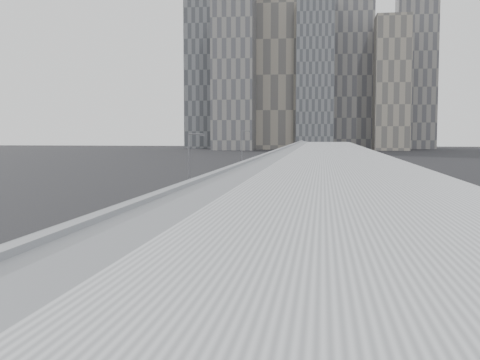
% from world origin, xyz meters
% --- Properties ---
extents(sidewalk, '(10.00, 170.00, 0.12)m').
position_xyz_m(sidewalk, '(9.00, 55.00, 0.06)').
color(sidewalk, gray).
rests_on(sidewalk, ground).
extents(lane_line, '(0.12, 160.00, 0.02)m').
position_xyz_m(lane_line, '(-1.50, 55.00, 0.01)').
color(lane_line, gold).
rests_on(lane_line, ground).
extents(depot, '(12.45, 160.40, 7.20)m').
position_xyz_m(depot, '(12.99, 55.00, 3.51)').
color(depot, gray).
rests_on(depot, ground).
extents(skyline, '(145.00, 64.00, 120.00)m').
position_xyz_m(skyline, '(-2.90, 324.16, 50.85)').
color(skyline, slate).
rests_on(skyline, ground).
extents(bus_0, '(3.87, 13.06, 3.76)m').
position_xyz_m(bus_0, '(2.31, 4.49, 1.59)').
color(bus_0, '#9CA0A6').
rests_on(bus_0, ground).
extents(bus_1, '(3.27, 13.94, 4.05)m').
position_xyz_m(bus_1, '(2.47, 19.65, 1.71)').
color(bus_1, black).
rests_on(bus_1, ground).
extents(bus_2, '(3.15, 12.10, 3.50)m').
position_xyz_m(bus_2, '(1.65, 33.19, 1.48)').
color(bus_2, '#BABABC').
rests_on(bus_2, ground).
extents(bus_3, '(3.22, 12.49, 3.61)m').
position_xyz_m(bus_3, '(2.42, 49.91, 1.52)').
color(bus_3, gray).
rests_on(bus_3, ground).
extents(bus_4, '(3.18, 13.91, 4.04)m').
position_xyz_m(bus_4, '(2.11, 61.31, 1.71)').
color(bus_4, '#ABAEB6').
rests_on(bus_4, ground).
extents(bus_5, '(3.55, 13.10, 3.78)m').
position_xyz_m(bus_5, '(2.27, 77.27, 1.60)').
color(bus_5, black).
rests_on(bus_5, ground).
extents(bus_6, '(3.83, 13.51, 3.90)m').
position_xyz_m(bus_6, '(2.07, 91.12, 1.64)').
color(bus_6, silver).
rests_on(bus_6, ground).
extents(bus_7, '(3.57, 13.05, 3.77)m').
position_xyz_m(bus_7, '(2.02, 104.63, 1.59)').
color(bus_7, slate).
rests_on(bus_7, ground).
extents(tree_0, '(1.50, 1.50, 4.01)m').
position_xyz_m(tree_0, '(6.05, 4.84, 3.21)').
color(tree_0, black).
rests_on(tree_0, ground).
extents(tree_1, '(2.43, 2.43, 4.58)m').
position_xyz_m(tree_1, '(5.58, 31.07, 3.35)').
color(tree_1, black).
rests_on(tree_1, ground).
extents(tree_2, '(1.54, 1.54, 3.78)m').
position_xyz_m(tree_2, '(6.03, 59.53, 2.98)').
color(tree_2, black).
rests_on(tree_2, ground).
extents(tree_3, '(2.86, 2.86, 4.81)m').
position_xyz_m(tree_3, '(5.35, 80.84, 3.37)').
color(tree_3, black).
rests_on(tree_3, ground).
extents(tree_4, '(1.48, 1.48, 3.68)m').
position_xyz_m(tree_4, '(6.06, 107.92, 2.89)').
color(tree_4, black).
rests_on(tree_4, ground).
extents(tree_5, '(1.38, 1.38, 4.12)m').
position_xyz_m(tree_5, '(6.11, 131.05, 3.36)').
color(tree_5, black).
rests_on(tree_5, ground).
extents(street_lamp_near, '(2.04, 0.22, 9.05)m').
position_xyz_m(street_lamp_near, '(-3.86, 51.26, 5.22)').
color(street_lamp_near, '#59595E').
rests_on(street_lamp_near, ground).
extents(street_lamp_far, '(2.04, 0.22, 9.59)m').
position_xyz_m(street_lamp_far, '(-3.86, 100.44, 5.49)').
color(street_lamp_far, '#59595E').
rests_on(street_lamp_far, ground).
extents(shipping_container, '(3.01, 6.30, 2.32)m').
position_xyz_m(shipping_container, '(-4.46, 111.04, 1.16)').
color(shipping_container, '#113916').
rests_on(shipping_container, ground).
extents(suv, '(2.59, 5.54, 1.53)m').
position_xyz_m(suv, '(-4.24, 134.06, 0.77)').
color(suv, black).
rests_on(suv, ground).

